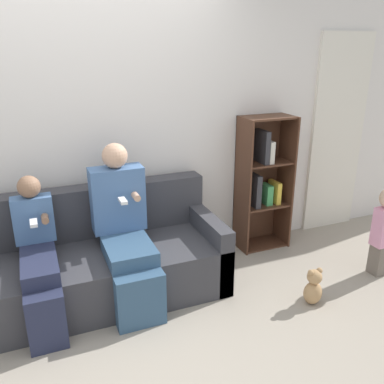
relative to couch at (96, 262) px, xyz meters
name	(u,v)px	position (x,y,z in m)	size (l,w,h in m)	color
ground_plane	(119,330)	(0.05, -0.52, -0.28)	(14.00, 14.00, 0.00)	#9E9384
back_wall	(84,129)	(0.05, 0.44, 0.99)	(10.00, 0.06, 2.55)	silver
curtain_panel	(337,136)	(2.64, 0.39, 0.74)	(0.65, 0.04, 2.05)	silver
couch	(96,262)	(0.00, 0.00, 0.00)	(2.00, 0.83, 0.83)	#38383D
adult_seated	(124,225)	(0.22, -0.12, 0.34)	(0.42, 0.75, 1.22)	#335170
child_seated	(38,256)	(-0.42, -0.17, 0.23)	(0.29, 0.76, 1.03)	#232842
bookshelf	(262,180)	(1.68, 0.28, 0.40)	(0.50, 0.31, 1.31)	#4C2D1E
teddy_bear	(313,287)	(1.53, -0.78, -0.14)	(0.15, 0.13, 0.31)	tan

